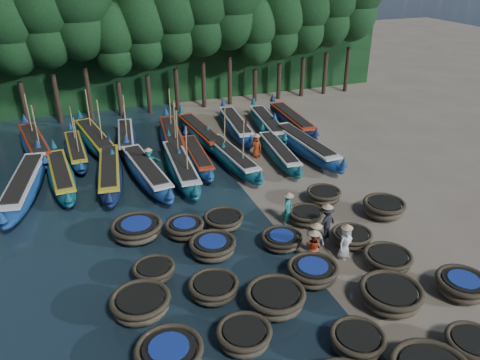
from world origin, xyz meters
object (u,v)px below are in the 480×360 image
object	(u,v)px
coracle_22	(224,220)
fisherman_4	(316,239)
coracle_8	(391,295)
fisherman_6	(256,145)
coracle_14	(387,259)
long_boat_16	(267,124)
coracle_19	(384,208)
long_boat_13	(172,137)
coracle_7	(357,341)
long_boat_15	(236,126)
coracle_13	(313,272)
long_boat_11	(95,139)
coracle_21	(185,228)
long_boat_12	(126,138)
coracle_9	(462,285)
long_boat_0	(24,185)
long_boat_5	(197,156)
fisherman_1	(288,207)
long_boat_2	(110,172)
long_boat_8	(305,146)
long_boat_7	(279,153)
coracle_23	(306,216)
coracle_4	(472,345)
long_boat_4	(181,167)
coracle_5	(169,354)
long_boat_10	(76,151)
fisherman_5	(149,161)
coracle_11	(214,288)
fisherman_0	(345,241)
long_boat_1	(61,176)
coracle_18	(352,237)
coracle_20	(137,229)
coracle_15	(154,271)
coracle_17	(282,240)
fisherman_2	(313,247)
long_boat_6	(231,157)
coracle_10	(141,304)
coracle_24	(324,195)
coracle_12	(275,299)
long_boat_14	(200,133)
long_boat_3	(146,171)
fisherman_3	(326,221)
coracle_16	(213,247)

from	to	relation	value
coracle_22	fisherman_4	xyz separation A→B (m)	(2.96, -3.58, 0.47)
coracle_8	fisherman_6	size ratio (longest dim) A/B	1.42
coracle_14	long_boat_16	world-z (taller)	long_boat_16
coracle_19	long_boat_13	world-z (taller)	long_boat_13
coracle_7	long_boat_15	distance (m)	20.97
coracle_13	long_boat_11	distance (m)	18.94
coracle_21	long_boat_12	size ratio (longest dim) A/B	0.29
coracle_9	fisherman_6	bearing A→B (deg)	98.50
long_boat_0	long_boat_5	size ratio (longest dim) A/B	1.22
coracle_13	fisherman_1	distance (m)	4.40
coracle_13	long_boat_2	bearing A→B (deg)	118.22
long_boat_8	long_boat_15	distance (m)	5.98
long_boat_0	long_boat_13	xyz separation A→B (m)	(9.13, 4.30, -0.04)
long_boat_0	fisherman_6	xyz separation A→B (m)	(13.69, 0.36, 0.22)
long_boat_7	coracle_23	bearing A→B (deg)	-98.83
coracle_4	long_boat_4	xyz separation A→B (m)	(-5.53, 16.62, 0.18)
coracle_5	long_boat_10	bearing A→B (deg)	95.42
coracle_14	fisherman_5	distance (m)	14.80
coracle_11	long_boat_0	distance (m)	13.46
fisherman_0	coracle_14	bearing A→B (deg)	-64.90
coracle_9	long_boat_12	xyz separation A→B (m)	(-9.73, 20.27, 0.07)
long_boat_1	fisherman_0	distance (m)	16.25
coracle_18	long_boat_7	world-z (taller)	long_boat_7
coracle_20	fisherman_0	world-z (taller)	fisherman_0
coracle_11	long_boat_11	distance (m)	17.44
coracle_13	long_boat_15	size ratio (longest dim) A/B	0.25
coracle_15	long_boat_4	world-z (taller)	long_boat_4
coracle_4	long_boat_0	xyz separation A→B (m)	(-14.02, 17.23, 0.22)
coracle_17	fisherman_1	bearing A→B (deg)	56.38
coracle_22	fisherman_2	bearing A→B (deg)	-57.49
coracle_7	long_boat_11	distance (m)	22.39
long_boat_10	long_boat_5	bearing A→B (deg)	-29.47
long_boat_1	fisherman_1	xyz separation A→B (m)	(10.09, -8.44, 0.38)
long_boat_6	fisherman_1	size ratio (longest dim) A/B	4.45
coracle_10	coracle_22	size ratio (longest dim) A/B	1.16
coracle_24	fisherman_0	xyz separation A→B (m)	(-1.68, -4.68, 0.46)
long_boat_2	long_boat_16	distance (m)	12.53
long_boat_8	fisherman_2	world-z (taller)	fisherman_2
coracle_4	coracle_10	xyz separation A→B (m)	(-9.81, 5.77, 0.07)
long_boat_2	long_boat_6	bearing A→B (deg)	3.38
coracle_13	long_boat_11	world-z (taller)	long_boat_11
coracle_22	long_boat_16	distance (m)	13.45
coracle_12	coracle_9	bearing A→B (deg)	-14.52
long_boat_1	fisherman_4	distance (m)	15.04
coracle_14	coracle_22	size ratio (longest dim) A/B	1.00
coracle_10	long_boat_14	bearing A→B (deg)	66.39
coracle_18	fisherman_4	distance (m)	2.01
coracle_15	long_boat_3	bearing A→B (deg)	81.27
coracle_23	fisherman_3	xyz separation A→B (m)	(0.23, -1.45, 0.49)
coracle_16	coracle_21	size ratio (longest dim) A/B	0.94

